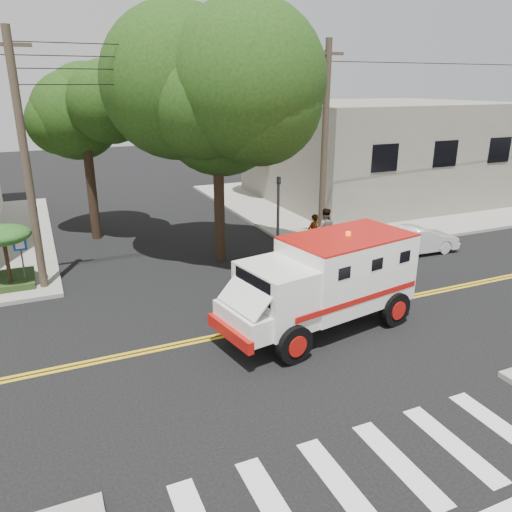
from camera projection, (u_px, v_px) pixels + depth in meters
name	position (u px, v px, depth m)	size (l,w,h in m)	color
ground	(247.00, 331.00, 15.43)	(100.00, 100.00, 0.00)	black
sidewalk_ne	(358.00, 200.00, 32.22)	(17.00, 17.00, 0.15)	gray
building_right	(376.00, 150.00, 32.21)	(14.00, 12.00, 6.00)	slate
utility_pole_left	(27.00, 168.00, 17.00)	(0.28, 0.28, 9.00)	#382D23
utility_pole_right	(324.00, 150.00, 21.71)	(0.28, 0.28, 9.00)	#382D23
tree_main	(230.00, 84.00, 19.17)	(6.08, 5.70, 9.85)	black
tree_left	(92.00, 118.00, 22.71)	(4.48, 4.20, 7.70)	black
tree_right	(280.00, 103.00, 30.43)	(4.80, 4.50, 8.20)	black
traffic_signal	(278.00, 209.00, 20.99)	(0.15, 0.18, 3.60)	#3F3F42
accessibility_sign	(22.00, 256.00, 17.95)	(0.45, 0.10, 2.02)	#3F3F42
armored_truck	(326.00, 278.00, 15.14)	(6.59, 3.43, 2.86)	white
parked_sedan	(418.00, 240.00, 22.28)	(1.30, 3.72, 1.23)	silver
pedestrian_a	(313.00, 233.00, 21.95)	(0.62, 0.41, 1.71)	gray
pedestrian_b	(325.00, 229.00, 22.13)	(0.93, 0.72, 1.91)	gray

